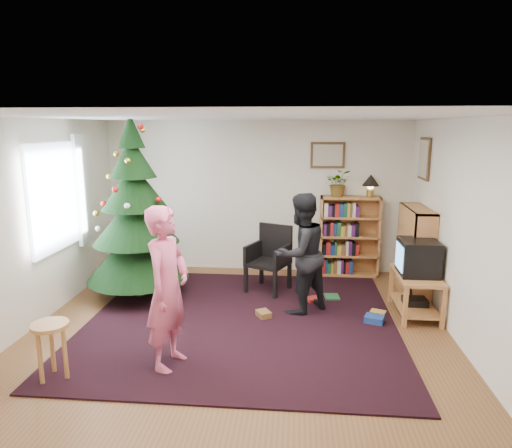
# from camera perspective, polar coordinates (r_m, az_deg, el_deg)

# --- Properties ---
(floor) EXTENTS (5.00, 5.00, 0.00)m
(floor) POSITION_cam_1_polar(r_m,az_deg,el_deg) (5.58, -2.23, -13.37)
(floor) COLOR brown
(floor) RESTS_ON ground
(ceiling) EXTENTS (5.00, 5.00, 0.00)m
(ceiling) POSITION_cam_1_polar(r_m,az_deg,el_deg) (5.05, -2.47, 13.22)
(ceiling) COLOR white
(ceiling) RESTS_ON wall_back
(wall_back) EXTENTS (5.00, 0.02, 2.50)m
(wall_back) POSITION_cam_1_polar(r_m,az_deg,el_deg) (7.62, 0.09, 3.39)
(wall_back) COLOR silver
(wall_back) RESTS_ON floor
(wall_front) EXTENTS (5.00, 0.02, 2.50)m
(wall_front) POSITION_cam_1_polar(r_m,az_deg,el_deg) (2.83, -9.06, -11.99)
(wall_front) COLOR silver
(wall_front) RESTS_ON floor
(wall_left) EXTENTS (0.02, 5.00, 2.50)m
(wall_left) POSITION_cam_1_polar(r_m,az_deg,el_deg) (6.03, -26.63, -0.21)
(wall_left) COLOR silver
(wall_left) RESTS_ON floor
(wall_right) EXTENTS (0.02, 5.00, 2.50)m
(wall_right) POSITION_cam_1_polar(r_m,az_deg,el_deg) (5.45, 24.72, -1.21)
(wall_right) COLOR silver
(wall_right) RESTS_ON floor
(rug) EXTENTS (3.80, 3.60, 0.02)m
(rug) POSITION_cam_1_polar(r_m,az_deg,el_deg) (5.85, -1.85, -12.02)
(rug) COLOR black
(rug) RESTS_ON floor
(window_pane) EXTENTS (0.04, 1.20, 1.40)m
(window_pane) POSITION_cam_1_polar(r_m,az_deg,el_deg) (6.48, -23.87, 3.07)
(window_pane) COLOR silver
(window_pane) RESTS_ON wall_left
(curtain) EXTENTS (0.06, 0.35, 1.60)m
(curtain) POSITION_cam_1_polar(r_m,az_deg,el_deg) (7.08, -20.88, 3.98)
(curtain) COLOR silver
(curtain) RESTS_ON wall_left
(picture_back) EXTENTS (0.55, 0.03, 0.42)m
(picture_back) POSITION_cam_1_polar(r_m,az_deg,el_deg) (7.50, 8.96, 8.50)
(picture_back) COLOR #4C3319
(picture_back) RESTS_ON wall_back
(picture_right) EXTENTS (0.03, 0.50, 0.60)m
(picture_right) POSITION_cam_1_polar(r_m,az_deg,el_deg) (7.00, 20.32, 7.66)
(picture_right) COLOR #4C3319
(picture_right) RESTS_ON wall_right
(christmas_tree) EXTENTS (1.42, 1.42, 2.57)m
(christmas_tree) POSITION_cam_1_polar(r_m,az_deg,el_deg) (6.59, -14.77, 0.05)
(christmas_tree) COLOR #3F2816
(christmas_tree) RESTS_ON rug
(bookshelf_back) EXTENTS (0.95, 0.30, 1.30)m
(bookshelf_back) POSITION_cam_1_polar(r_m,az_deg,el_deg) (7.59, 11.57, -1.39)
(bookshelf_back) COLOR #BD7843
(bookshelf_back) RESTS_ON floor
(bookshelf_right) EXTENTS (0.30, 0.95, 1.30)m
(bookshelf_right) POSITION_cam_1_polar(r_m,az_deg,el_deg) (6.82, 19.24, -3.36)
(bookshelf_right) COLOR #BD7843
(bookshelf_right) RESTS_ON floor
(tv_stand) EXTENTS (0.51, 0.91, 0.55)m
(tv_stand) POSITION_cam_1_polar(r_m,az_deg,el_deg) (6.30, 19.33, -7.84)
(tv_stand) COLOR #BD7843
(tv_stand) RESTS_ON floor
(crt_tv) EXTENTS (0.47, 0.51, 0.44)m
(crt_tv) POSITION_cam_1_polar(r_m,az_deg,el_deg) (6.17, 19.59, -3.93)
(crt_tv) COLOR black
(crt_tv) RESTS_ON tv_stand
(armchair) EXTENTS (0.71, 0.73, 0.98)m
(armchair) POSITION_cam_1_polar(r_m,az_deg,el_deg) (6.78, 1.57, -3.94)
(armchair) COLOR black
(armchair) RESTS_ON rug
(stool) EXTENTS (0.35, 0.35, 0.58)m
(stool) POSITION_cam_1_polar(r_m,az_deg,el_deg) (4.86, -24.27, -12.68)
(stool) COLOR #BD7843
(stool) RESTS_ON floor
(person_standing) EXTENTS (0.52, 0.68, 1.66)m
(person_standing) POSITION_cam_1_polar(r_m,az_deg,el_deg) (4.64, -11.00, -7.89)
(person_standing) COLOR #D4557A
(person_standing) RESTS_ON rug
(person_by_chair) EXTENTS (0.97, 0.96, 1.58)m
(person_by_chair) POSITION_cam_1_polar(r_m,az_deg,el_deg) (5.92, 5.60, -3.74)
(person_by_chair) COLOR black
(person_by_chair) RESTS_ON rug
(potted_plant) EXTENTS (0.40, 0.35, 0.43)m
(potted_plant) POSITION_cam_1_polar(r_m,az_deg,el_deg) (7.42, 10.31, 5.05)
(potted_plant) COLOR gray
(potted_plant) RESTS_ON bookshelf_back
(table_lamp) EXTENTS (0.27, 0.27, 0.36)m
(table_lamp) POSITION_cam_1_polar(r_m,az_deg,el_deg) (7.48, 14.15, 5.15)
(table_lamp) COLOR #A57F33
(table_lamp) RESTS_ON bookshelf_back
(floor_clutter) EXTENTS (1.69, 1.00, 0.08)m
(floor_clutter) POSITION_cam_1_polar(r_m,az_deg,el_deg) (6.25, 9.48, -10.28)
(floor_clutter) COLOR #A51E19
(floor_clutter) RESTS_ON rug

